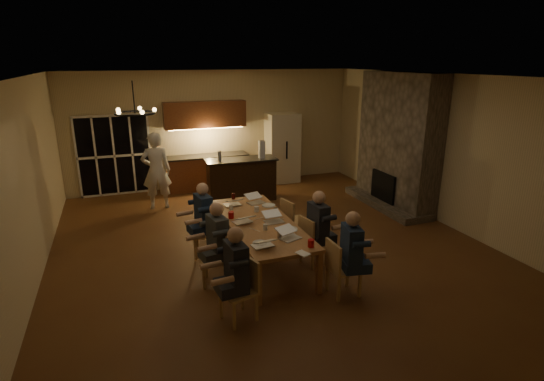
{
  "coord_description": "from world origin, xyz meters",
  "views": [
    {
      "loc": [
        -2.58,
        -7.14,
        3.49
      ],
      "look_at": [
        0.16,
        0.3,
        1.02
      ],
      "focal_mm": 28.0,
      "sensor_mm": 36.0,
      "label": 1
    }
  ],
  "objects_px": {
    "dining_table": "(260,241)",
    "plate_near": "(290,229)",
    "standing_person": "(156,171)",
    "can_cola": "(233,196)",
    "person_left_mid": "(218,244)",
    "chandelier": "(135,113)",
    "can_right": "(276,211)",
    "laptop_d": "(274,216)",
    "chair_right_mid": "(315,240)",
    "chair_right_far": "(295,220)",
    "redcup_mid": "(231,215)",
    "person_right_mid": "(318,229)",
    "bar_bottle": "(220,156)",
    "laptop_a": "(262,239)",
    "plate_far": "(269,205)",
    "bar_island": "(241,180)",
    "laptop_c": "(242,216)",
    "chair_left_mid": "(216,258)",
    "mug_front": "(265,227)",
    "laptop_e": "(232,199)",
    "chair_right_near": "(344,268)",
    "refrigerator": "(282,148)",
    "mug_back": "(231,207)",
    "redcup_near": "(311,243)",
    "chair_left_far": "(205,233)",
    "plate_left": "(260,243)",
    "chair_left_near": "(238,291)",
    "bar_blender": "(262,149)",
    "can_silver": "(279,234)",
    "person_left_near": "(236,274)",
    "person_left_far": "(204,219)",
    "person_right_near": "(351,255)"
  },
  "relations": [
    {
      "from": "dining_table",
      "to": "chair_right_mid",
      "type": "distance_m",
      "value": 0.98
    },
    {
      "from": "person_right_near",
      "to": "mug_front",
      "type": "relative_size",
      "value": 13.8
    },
    {
      "from": "chair_left_near",
      "to": "bar_blender",
      "type": "height_order",
      "value": "bar_blender"
    },
    {
      "from": "standing_person",
      "to": "chandelier",
      "type": "bearing_deg",
      "value": 85.88
    },
    {
      "from": "redcup_mid",
      "to": "can_cola",
      "type": "relative_size",
      "value": 1.0
    },
    {
      "from": "laptop_c",
      "to": "laptop_d",
      "type": "distance_m",
      "value": 0.56
    },
    {
      "from": "person_left_mid",
      "to": "plate_far",
      "type": "distance_m",
      "value": 1.82
    },
    {
      "from": "laptop_a",
      "to": "can_right",
      "type": "bearing_deg",
      "value": -126.26
    },
    {
      "from": "chair_left_mid",
      "to": "chandelier",
      "type": "relative_size",
      "value": 1.56
    },
    {
      "from": "laptop_a",
      "to": "redcup_near",
      "type": "height_order",
      "value": "laptop_a"
    },
    {
      "from": "chair_left_mid",
      "to": "laptop_e",
      "type": "xyz_separation_m",
      "value": [
        0.7,
        1.54,
        0.42
      ]
    },
    {
      "from": "chair_right_mid",
      "to": "chair_right_far",
      "type": "height_order",
      "value": "same"
    },
    {
      "from": "person_right_near",
      "to": "laptop_e",
      "type": "relative_size",
      "value": 4.31
    },
    {
      "from": "dining_table",
      "to": "laptop_a",
      "type": "height_order",
      "value": "laptop_a"
    },
    {
      "from": "dining_table",
      "to": "plate_near",
      "type": "relative_size",
      "value": 11.1
    },
    {
      "from": "bar_bottle",
      "to": "plate_near",
      "type": "bearing_deg",
      "value": -86.55
    },
    {
      "from": "chair_right_mid",
      "to": "bar_bottle",
      "type": "distance_m",
      "value": 4.03
    },
    {
      "from": "chandelier",
      "to": "laptop_a",
      "type": "xyz_separation_m",
      "value": [
        1.64,
        -0.73,
        -1.89
      ]
    },
    {
      "from": "person_left_mid",
      "to": "plate_far",
      "type": "bearing_deg",
      "value": 123.26
    },
    {
      "from": "refrigerator",
      "to": "mug_front",
      "type": "height_order",
      "value": "refrigerator"
    },
    {
      "from": "chair_right_far",
      "to": "can_silver",
      "type": "height_order",
      "value": "chair_right_far"
    },
    {
      "from": "person_right_near",
      "to": "redcup_mid",
      "type": "height_order",
      "value": "person_right_near"
    },
    {
      "from": "person_left_mid",
      "to": "mug_back",
      "type": "height_order",
      "value": "person_left_mid"
    },
    {
      "from": "plate_near",
      "to": "plate_left",
      "type": "bearing_deg",
      "value": -151.34
    },
    {
      "from": "person_left_near",
      "to": "bar_bottle",
      "type": "xyz_separation_m",
      "value": [
        0.99,
        5.04,
        0.51
      ]
    },
    {
      "from": "chair_left_mid",
      "to": "chandelier",
      "type": "xyz_separation_m",
      "value": [
        -1.01,
        0.27,
        2.31
      ]
    },
    {
      "from": "laptop_d",
      "to": "redcup_mid",
      "type": "relative_size",
      "value": 2.67
    },
    {
      "from": "chair_left_far",
      "to": "can_right",
      "type": "height_order",
      "value": "chair_left_far"
    },
    {
      "from": "chair_right_mid",
      "to": "standing_person",
      "type": "bearing_deg",
      "value": 18.96
    },
    {
      "from": "laptop_d",
      "to": "laptop_e",
      "type": "distance_m",
      "value": 1.22
    },
    {
      "from": "chair_right_mid",
      "to": "person_right_mid",
      "type": "distance_m",
      "value": 0.27
    },
    {
      "from": "chair_right_far",
      "to": "plate_left",
      "type": "xyz_separation_m",
      "value": [
        -1.21,
        -1.43,
        0.31
      ]
    },
    {
      "from": "laptop_c",
      "to": "can_silver",
      "type": "bearing_deg",
      "value": 100.96
    },
    {
      "from": "can_right",
      "to": "laptop_d",
      "type": "bearing_deg",
      "value": -114.18
    },
    {
      "from": "chair_right_near",
      "to": "person_right_near",
      "type": "distance_m",
      "value": 0.27
    },
    {
      "from": "person_right_mid",
      "to": "mug_front",
      "type": "distance_m",
      "value": 0.92
    },
    {
      "from": "person_right_mid",
      "to": "laptop_d",
      "type": "relative_size",
      "value": 4.31
    },
    {
      "from": "bar_island",
      "to": "laptop_c",
      "type": "bearing_deg",
      "value": -103.15
    },
    {
      "from": "person_left_mid",
      "to": "chandelier",
      "type": "height_order",
      "value": "chandelier"
    },
    {
      "from": "redcup_near",
      "to": "redcup_mid",
      "type": "bearing_deg",
      "value": 117.37
    },
    {
      "from": "chair_right_near",
      "to": "can_cola",
      "type": "height_order",
      "value": "chair_right_near"
    },
    {
      "from": "chair_right_near",
      "to": "plate_far",
      "type": "height_order",
      "value": "chair_right_near"
    },
    {
      "from": "person_left_far",
      "to": "bar_island",
      "type": "bearing_deg",
      "value": 142.15
    },
    {
      "from": "person_right_mid",
      "to": "person_left_mid",
      "type": "bearing_deg",
      "value": 85.24
    },
    {
      "from": "standing_person",
      "to": "can_cola",
      "type": "distance_m",
      "value": 2.52
    },
    {
      "from": "dining_table",
      "to": "chair_left_mid",
      "type": "height_order",
      "value": "chair_left_mid"
    },
    {
      "from": "plate_near",
      "to": "laptop_c",
      "type": "bearing_deg",
      "value": 137.8
    },
    {
      "from": "person_left_near",
      "to": "mug_front",
      "type": "height_order",
      "value": "person_left_near"
    },
    {
      "from": "person_left_mid",
      "to": "can_silver",
      "type": "distance_m",
      "value": 0.98
    },
    {
      "from": "refrigerator",
      "to": "can_right",
      "type": "bearing_deg",
      "value": -113.01
    }
  ]
}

